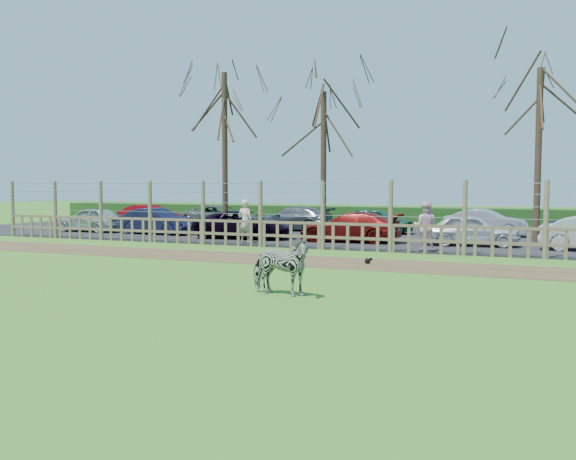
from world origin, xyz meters
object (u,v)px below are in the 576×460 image
at_px(tree_left, 225,114).
at_px(tree_right, 539,112).
at_px(visitor_b, 425,226).
at_px(car_4, 472,230).
at_px(car_8, 221,217).
at_px(visitor_a, 245,221).
at_px(car_11, 486,223).
at_px(crow, 368,261).
at_px(car_10, 376,221).
at_px(zebra, 280,266).
at_px(car_0, 91,219).
at_px(car_7, 149,216).
at_px(tree_mid, 324,128).
at_px(car_2, 244,224).
at_px(car_9, 292,219).
at_px(car_3, 350,227).

xyz_separation_m(tree_left, tree_right, (13.50, 1.50, -0.37)).
relative_size(tree_right, visitor_b, 4.26).
xyz_separation_m(car_4, car_8, (-13.70, 5.09, 0.00)).
height_order(visitor_a, car_11, visitor_a).
xyz_separation_m(visitor_a, crow, (6.25, -4.22, -0.81)).
bearing_deg(car_10, visitor_a, 150.84).
bearing_deg(zebra, visitor_b, -1.23).
xyz_separation_m(visitor_a, car_0, (-9.82, 2.51, -0.26)).
bearing_deg(car_7, tree_mid, -96.13).
distance_m(tree_right, car_10, 8.70).
bearing_deg(visitor_a, tree_mid, -101.45).
height_order(car_2, car_11, same).
xyz_separation_m(crow, car_9, (-7.26, 11.39, 0.54)).
relative_size(car_2, car_10, 1.23).
height_order(car_0, car_9, same).
height_order(zebra, car_4, zebra).
xyz_separation_m(visitor_b, crow, (-0.89, -4.02, -0.81)).
xyz_separation_m(tree_left, car_4, (11.32, -1.30, -4.98)).
relative_size(tree_left, car_8, 1.82).
relative_size(zebra, car_4, 0.42).
bearing_deg(crow, car_10, 104.28).
xyz_separation_m(car_4, car_11, (-0.05, 5.16, 0.00)).
bearing_deg(tree_mid, car_9, 136.04).
relative_size(visitor_b, car_0, 0.49).
xyz_separation_m(visitor_a, visitor_b, (7.14, -0.20, 0.00)).
bearing_deg(car_2, tree_left, 43.61).
bearing_deg(tree_right, car_11, 133.36).
bearing_deg(car_11, visitor_b, 171.81).
relative_size(car_0, car_11, 0.97).
distance_m(car_3, car_7, 13.90).
height_order(tree_right, car_11, tree_right).
bearing_deg(tree_left, car_0, -170.20).
bearing_deg(zebra, tree_right, -11.33).
relative_size(crow, car_8, 0.06).
distance_m(tree_left, car_9, 6.37).
height_order(tree_right, car_3, tree_right).
height_order(tree_mid, car_4, tree_mid).
xyz_separation_m(zebra, visitor_b, (1.08, 10.03, 0.27)).
distance_m(tree_right, car_3, 8.84).
xyz_separation_m(tree_mid, visitor_a, (-1.56, -4.70, -3.96)).
bearing_deg(car_9, car_11, 92.01).
distance_m(car_10, car_11, 4.96).
height_order(car_7, car_9, same).
height_order(tree_mid, car_0, tree_mid).
xyz_separation_m(car_2, car_11, (9.37, 5.62, 0.00)).
height_order(car_0, car_2, same).
distance_m(tree_right, car_11, 5.63).
relative_size(car_2, car_3, 1.04).
bearing_deg(visitor_b, visitor_a, -4.10).
bearing_deg(tree_right, car_4, -127.88).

